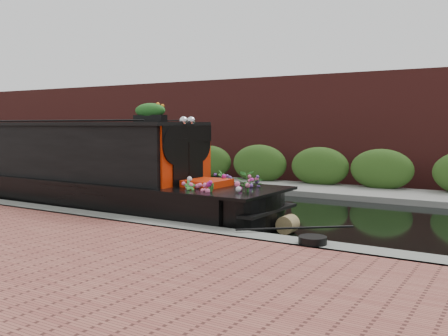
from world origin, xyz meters
The scene contains 8 objects.
ground centered at (0.00, 0.00, 0.00)m, with size 80.00×80.00×0.00m, color black.
near_bank_coping centered at (0.00, -3.30, 0.00)m, with size 40.00×0.60×0.50m, color slate.
far_bank_path centered at (0.00, 4.20, 0.00)m, with size 40.00×2.40×0.34m, color slate.
far_hedge centered at (0.00, 5.10, 0.00)m, with size 40.00×1.10×2.80m, color #30531B.
far_brick_wall centered at (0.00, 7.20, 0.00)m, with size 40.00×1.00×8.00m, color #5B221E.
narrowboat centered at (-2.49, -1.81, 0.85)m, with size 12.24×2.40×2.88m.
rope_fender centered at (4.14, -1.81, 0.18)m, with size 0.36×0.36×0.38m, color olive.
coiled_mooring_rope centered at (5.26, -3.34, 0.31)m, with size 0.46×0.46×0.12m, color black.
Camera 1 is at (8.17, -10.79, 2.16)m, focal length 40.00 mm.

